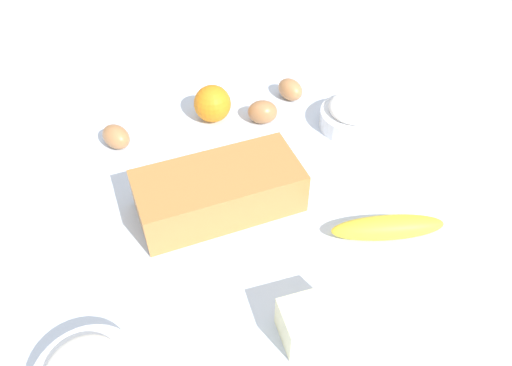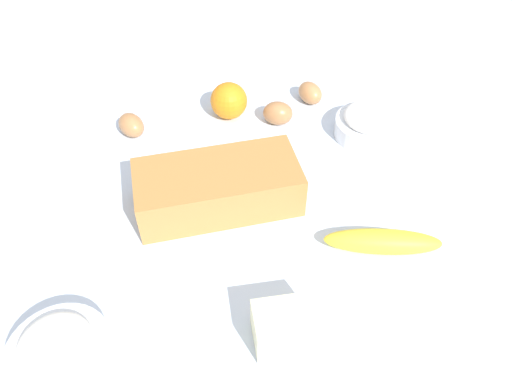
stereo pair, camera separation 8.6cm
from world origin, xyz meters
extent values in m
cube|color=silver|center=(0.00, 0.00, -0.01)|extent=(2.40, 2.40, 0.02)
cube|color=#B77A3D|center=(0.07, 0.01, 0.04)|extent=(0.30, 0.17, 0.08)
cube|color=black|center=(0.07, 0.01, 0.04)|extent=(0.28, 0.16, 0.07)
cylinder|color=white|center=(-0.24, -0.16, 0.02)|extent=(0.14, 0.14, 0.04)
torus|color=white|center=(-0.24, -0.16, 0.03)|extent=(0.14, 0.14, 0.01)
ellipsoid|color=white|center=(-0.24, -0.16, 0.05)|extent=(0.11, 0.11, 0.04)
ellipsoid|color=yellow|center=(-0.19, 0.13, 0.02)|extent=(0.19, 0.07, 0.04)
sphere|color=orange|center=(0.04, -0.25, 0.04)|extent=(0.08, 0.08, 0.08)
cube|color=#F4EDB2|center=(-0.02, 0.27, 0.03)|extent=(0.09, 0.07, 0.06)
ellipsoid|color=#B17848|center=(0.24, -0.21, 0.02)|extent=(0.07, 0.08, 0.05)
ellipsoid|color=#B87D4B|center=(-0.14, -0.29, 0.02)|extent=(0.07, 0.08, 0.05)
ellipsoid|color=#AA7245|center=(-0.06, -0.22, 0.02)|extent=(0.07, 0.06, 0.05)
camera|label=1|loc=(0.13, 0.60, 0.64)|focal=34.52mm
camera|label=2|loc=(0.05, 0.61, 0.64)|focal=34.52mm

